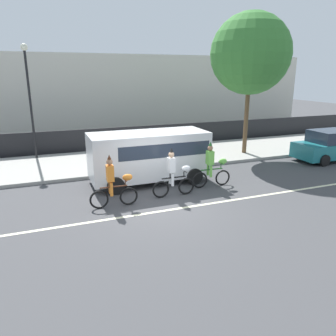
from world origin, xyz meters
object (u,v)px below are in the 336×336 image
parked_van_white (150,153)px  street_lamp_post (28,85)px  parade_cyclist_lime (212,167)px  parked_car_teal (331,146)px  parade_cyclist_zebra (174,175)px  parade_cyclist_orange (114,184)px

parked_van_white → street_lamp_post: size_ratio=0.85×
parade_cyclist_lime → parked_car_teal: bearing=10.9°
parade_cyclist_zebra → parked_van_white: 2.06m
parade_cyclist_orange → parked_van_white: 3.08m
parade_cyclist_zebra → parked_van_white: size_ratio=0.38×
parade_cyclist_lime → parade_cyclist_zebra: bearing=-166.3°
parade_cyclist_orange → parked_van_white: bearing=46.8°
parked_van_white → parked_car_teal: (10.31, 0.04, -0.50)m
parade_cyclist_orange → parked_van_white: parked_van_white is taller
parade_cyclist_orange → parked_car_teal: 12.59m
parked_car_teal → parade_cyclist_zebra: bearing=-168.5°
parade_cyclist_orange → parked_van_white: (2.08, 2.22, 0.44)m
parade_cyclist_orange → parade_cyclist_zebra: same height
parade_cyclist_lime → parked_car_teal: 8.29m
parade_cyclist_orange → parked_car_teal: (12.39, 2.26, -0.06)m
parked_van_white → parked_car_teal: 10.32m
parade_cyclist_lime → street_lamp_post: size_ratio=0.33×
parade_cyclist_orange → street_lamp_post: bearing=108.0°
parade_cyclist_lime → street_lamp_post: bearing=133.2°
parked_van_white → parked_car_teal: parked_van_white is taller
parked_car_teal → street_lamp_post: bearing=159.2°
parade_cyclist_orange → parked_van_white: size_ratio=0.38×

